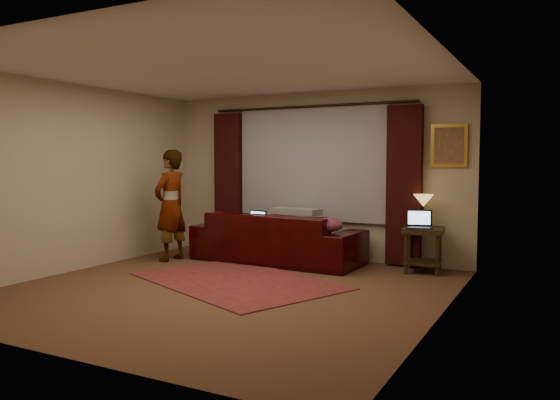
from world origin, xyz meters
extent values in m
cube|color=brown|center=(0.00, 0.00, -0.01)|extent=(5.00, 5.00, 0.01)
cube|color=silver|center=(0.00, 0.00, 2.60)|extent=(5.00, 5.00, 0.02)
cube|color=#C1B396|center=(0.00, 2.50, 1.30)|extent=(5.00, 0.02, 2.60)
cube|color=#C1B396|center=(0.00, -2.50, 1.30)|extent=(5.00, 0.02, 2.60)
cube|color=#C1B396|center=(-2.50, 0.00, 1.30)|extent=(0.02, 5.00, 2.60)
cube|color=#C1B396|center=(2.50, 0.00, 1.30)|extent=(0.02, 5.00, 2.60)
cube|color=#9998A0|center=(0.00, 2.44, 1.50)|extent=(2.50, 0.05, 1.80)
cube|color=black|center=(-1.50, 2.39, 1.18)|extent=(0.50, 0.14, 2.30)
cube|color=black|center=(1.50, 2.39, 1.18)|extent=(0.50, 0.14, 2.30)
cylinder|color=black|center=(0.00, 2.39, 2.38)|extent=(0.04, 0.04, 3.40)
cube|color=gold|center=(2.10, 2.47, 1.75)|extent=(0.50, 0.04, 0.60)
imported|color=black|center=(-0.30, 1.86, 0.52)|extent=(2.64, 1.22, 1.05)
cube|color=gray|center=(-0.10, 2.10, 1.04)|extent=(0.81, 0.40, 0.09)
ellipsoid|color=brown|center=(0.60, 1.64, 0.63)|extent=(0.52, 0.41, 0.21)
cube|color=maroon|center=(-0.12, 0.44, 0.01)|extent=(3.09, 2.63, 0.01)
cube|color=black|center=(1.85, 2.11, 0.31)|extent=(0.60, 0.60, 0.62)
imported|color=gray|center=(-1.81, 1.22, 0.85)|extent=(0.53, 0.53, 1.71)
camera|label=1|loc=(3.55, -5.39, 1.52)|focal=35.00mm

